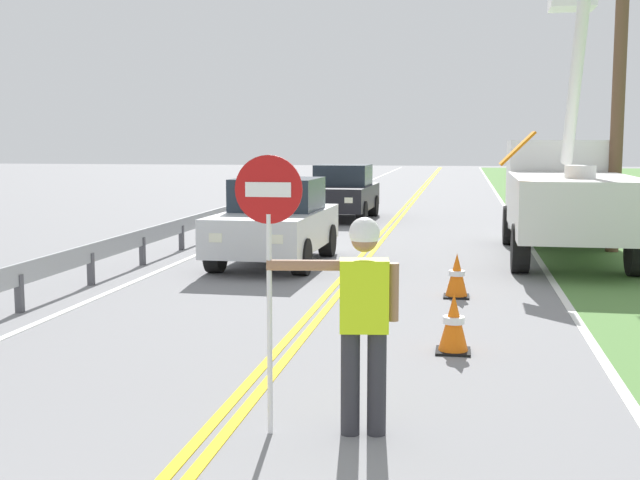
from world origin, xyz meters
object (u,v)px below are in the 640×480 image
oncoming_sedan_nearest (276,222)px  stop_sign_paddle (269,231)px  utility_bucket_truck (565,189)px  utility_pole_near (620,66)px  oncoming_sedan_second (342,193)px  traffic_cone_lead (454,324)px  flagger_worker (363,312)px  traffic_cone_mid (457,276)px

oncoming_sedan_nearest → stop_sign_paddle: bearing=-77.3°
utility_bucket_truck → utility_pole_near: 3.00m
oncoming_sedan_second → utility_pole_near: (7.00, -6.47, 3.23)m
oncoming_sedan_nearest → utility_pole_near: (6.96, 2.99, 3.23)m
utility_pole_near → traffic_cone_lead: (-3.37, -9.42, -3.73)m
utility_pole_near → oncoming_sedan_second: bearing=137.3°
stop_sign_paddle → oncoming_sedan_second: size_ratio=0.56×
flagger_worker → traffic_cone_lead: size_ratio=2.61×
utility_bucket_truck → traffic_cone_lead: utility_bucket_truck is taller
oncoming_sedan_nearest → traffic_cone_lead: oncoming_sedan_nearest is taller
flagger_worker → traffic_cone_mid: (0.73, 6.24, -0.71)m
traffic_cone_mid → utility_pole_near: bearing=60.7°
stop_sign_paddle → oncoming_sedan_nearest: (-2.11, 9.35, -0.88)m
stop_sign_paddle → flagger_worker: bearing=8.2°
traffic_cone_mid → utility_bucket_truck: bearing=66.8°
flagger_worker → traffic_cone_lead: bearing=75.6°
oncoming_sedan_nearest → oncoming_sedan_second: same height
flagger_worker → traffic_cone_mid: size_ratio=2.61×
utility_bucket_truck → oncoming_sedan_nearest: utility_bucket_truck is taller
oncoming_sedan_second → traffic_cone_mid: (3.64, -12.47, -0.50)m
traffic_cone_lead → oncoming_sedan_second: bearing=102.9°
flagger_worker → stop_sign_paddle: bearing=-171.8°
utility_pole_near → traffic_cone_lead: size_ratio=11.09×
oncoming_sedan_second → traffic_cone_mid: 13.00m
utility_bucket_truck → utility_pole_near: size_ratio=0.88×
flagger_worker → stop_sign_paddle: stop_sign_paddle is taller
utility_bucket_truck → traffic_cone_mid: bearing=-113.2°
utility_pole_near → traffic_cone_lead: utility_pole_near is taller
traffic_cone_mid → flagger_worker: bearing=-96.7°
stop_sign_paddle → traffic_cone_mid: size_ratio=3.33×
utility_pole_near → traffic_cone_mid: utility_pole_near is taller
oncoming_sedan_second → traffic_cone_lead: bearing=-77.1°
utility_bucket_truck → oncoming_sedan_second: utility_bucket_truck is taller
utility_bucket_truck → utility_pole_near: (1.16, 0.85, 2.63)m
oncoming_sedan_second → flagger_worker: bearing=-81.2°
stop_sign_paddle → oncoming_sedan_nearest: 9.63m
flagger_worker → oncoming_sedan_second: 18.93m
oncoming_sedan_second → traffic_cone_mid: bearing=-73.7°
utility_bucket_truck → stop_sign_paddle: bearing=-107.8°
traffic_cone_lead → oncoming_sedan_nearest: bearing=119.2°
flagger_worker → stop_sign_paddle: 1.02m
utility_pole_near → stop_sign_paddle: bearing=-111.5°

